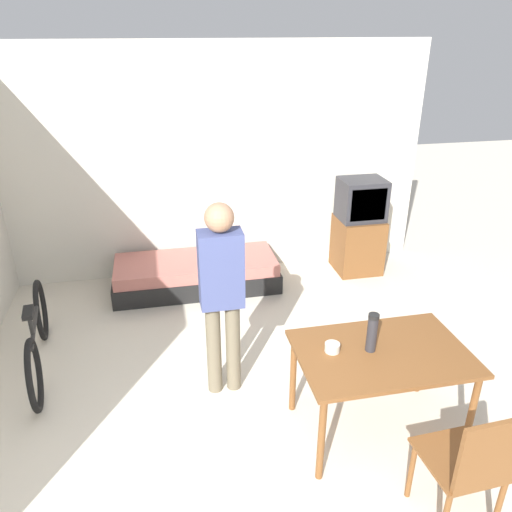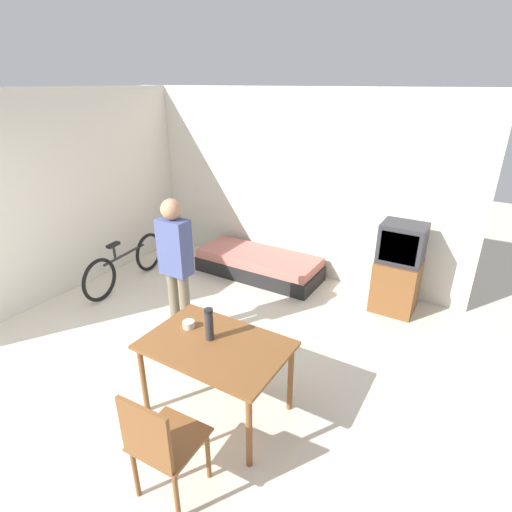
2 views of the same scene
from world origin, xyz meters
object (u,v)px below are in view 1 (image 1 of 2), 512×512
tv (359,228)px  daybed (196,274)px  person_standing (222,288)px  mate_bowl (332,347)px  dining_table (381,361)px  thermos_flask (372,331)px  bicycle (38,338)px  wooden_chair (473,463)px

tv → daybed: bearing=-178.0°
person_standing → mate_bowl: bearing=-42.5°
dining_table → thermos_flask: bearing=158.6°
dining_table → bicycle: dining_table is taller
thermos_flask → dining_table: bearing=-21.4°
wooden_chair → thermos_flask: (-0.25, 0.91, 0.35)m
person_standing → wooden_chair: bearing=-52.5°
dining_table → bicycle: (-2.62, 1.32, -0.33)m
daybed → tv: (2.02, 0.07, 0.38)m
bicycle → thermos_flask: size_ratio=5.56×
mate_bowl → tv: bearing=63.6°
bicycle → daybed: bearing=39.4°
wooden_chair → thermos_flask: thermos_flask is taller
tv → mate_bowl: (-1.27, -2.56, 0.19)m
tv → bicycle: bearing=-159.6°
dining_table → person_standing: size_ratio=0.73×
wooden_chair → thermos_flask: 1.01m
mate_bowl → thermos_flask: bearing=-9.1°
dining_table → mate_bowl: mate_bowl is taller
mate_bowl → daybed: bearing=106.7°
wooden_chair → person_standing: (-1.22, 1.59, 0.44)m
daybed → tv: tv is taller
person_standing → tv: bearing=44.4°
person_standing → thermos_flask: person_standing is taller
tv → wooden_chair: bearing=-102.0°
thermos_flask → mate_bowl: 0.30m
tv → mate_bowl: 2.87m
thermos_flask → daybed: bearing=111.9°
wooden_chair → mate_bowl: bearing=118.8°
daybed → person_standing: size_ratio=1.14×
person_standing → thermos_flask: 1.18m
mate_bowl → dining_table: bearing=-12.1°
daybed → dining_table: (1.10, -2.57, 0.46)m
tv → dining_table: bearing=-109.2°
tv → thermos_flask: 2.81m
wooden_chair → bicycle: bearing=141.7°
bicycle → person_standing: person_standing is taller
wooden_chair → person_standing: 2.05m
tv → thermos_flask: size_ratio=3.98×
thermos_flask → mate_bowl: bearing=170.9°
thermos_flask → mate_bowl: size_ratio=2.76×
person_standing → daybed: bearing=91.7°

